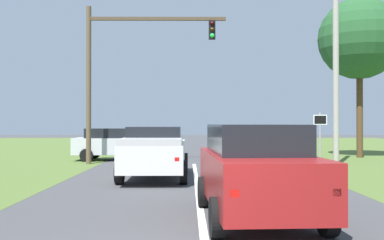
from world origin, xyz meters
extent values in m
plane|color=#424244|center=(0.00, 9.09, 0.00)|extent=(120.00, 120.00, 0.00)
cube|color=maroon|center=(1.13, 3.70, 0.86)|extent=(2.19, 4.76, 1.01)
cube|color=black|center=(1.12, 3.94, 1.67)|extent=(1.87, 2.98, 0.60)
cube|color=red|center=(0.44, 1.36, 0.92)|extent=(0.14, 0.07, 0.12)
cube|color=red|center=(2.05, 1.44, 0.92)|extent=(0.14, 0.07, 0.12)
cylinder|color=black|center=(0.08, 5.10, 0.36)|extent=(0.27, 0.73, 0.72)
cylinder|color=black|center=(2.04, 5.20, 0.36)|extent=(0.27, 0.73, 0.72)
cylinder|color=black|center=(0.22, 2.21, 0.36)|extent=(0.27, 0.73, 0.72)
cylinder|color=black|center=(2.18, 2.31, 0.36)|extent=(0.27, 0.73, 0.72)
cube|color=silver|center=(-1.48, 10.67, 0.85)|extent=(2.10, 5.35, 0.91)
cube|color=black|center=(-1.48, 10.41, 1.59)|extent=(1.84, 2.03, 0.56)
cube|color=#B8B8B8|center=(-1.48, 9.02, 1.41)|extent=(1.99, 2.03, 0.20)
cube|color=red|center=(-2.34, 8.03, 0.90)|extent=(0.14, 0.06, 0.12)
cube|color=red|center=(-0.63, 8.03, 0.90)|extent=(0.14, 0.06, 0.12)
cylinder|color=black|center=(-2.52, 12.33, 0.40)|extent=(0.25, 0.80, 0.80)
cylinder|color=black|center=(-0.43, 12.33, 0.40)|extent=(0.25, 0.80, 0.80)
cylinder|color=black|center=(-2.53, 9.02, 0.40)|extent=(0.25, 0.80, 0.80)
cylinder|color=black|center=(-0.44, 9.01, 0.40)|extent=(0.25, 0.80, 0.80)
cylinder|color=brown|center=(-5.16, 16.27, 3.85)|extent=(0.24, 0.24, 7.71)
cube|color=#4C3D2B|center=(-1.80, 16.27, 7.11)|extent=(6.70, 0.16, 0.16)
cube|color=black|center=(0.88, 16.27, 6.56)|extent=(0.32, 0.28, 0.90)
sphere|color=black|center=(0.88, 16.12, 6.86)|extent=(0.22, 0.22, 0.22)
sphere|color=black|center=(0.88, 16.12, 6.56)|extent=(0.22, 0.22, 0.22)
sphere|color=#1ED83F|center=(0.88, 16.12, 6.26)|extent=(0.22, 0.22, 0.22)
cylinder|color=gray|center=(5.53, 14.10, 1.25)|extent=(0.08, 0.08, 2.49)
cube|color=white|center=(5.53, 14.07, 2.14)|extent=(0.60, 0.03, 0.44)
cube|color=black|center=(5.53, 14.05, 2.14)|extent=(0.52, 0.01, 0.36)
cylinder|color=#4C351E|center=(9.62, 20.14, 2.56)|extent=(0.36, 0.36, 5.13)
sphere|color=#235229|center=(9.62, 20.14, 6.89)|extent=(4.71, 4.71, 4.71)
cube|color=silver|center=(-4.20, 18.45, 0.77)|extent=(4.33, 2.00, 0.87)
cube|color=black|center=(-4.42, 18.44, 1.46)|extent=(2.60, 1.74, 0.51)
cube|color=red|center=(-2.07, 17.67, 0.82)|extent=(0.06, 0.14, 0.12)
cube|color=red|center=(-2.09, 19.27, 0.82)|extent=(0.06, 0.14, 0.12)
cylinder|color=black|center=(-5.53, 17.46, 0.34)|extent=(0.68, 0.24, 0.68)
cylinder|color=black|center=(-5.55, 19.41, 0.34)|extent=(0.68, 0.24, 0.68)
cylinder|color=black|center=(-2.86, 17.49, 0.34)|extent=(0.68, 0.24, 0.68)
cylinder|color=black|center=(-2.88, 19.44, 0.34)|extent=(0.68, 0.24, 0.68)
cylinder|color=#9E998E|center=(6.68, 15.43, 4.99)|extent=(0.28, 0.28, 9.97)
camera|label=1|loc=(-0.27, -5.55, 2.01)|focal=41.80mm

